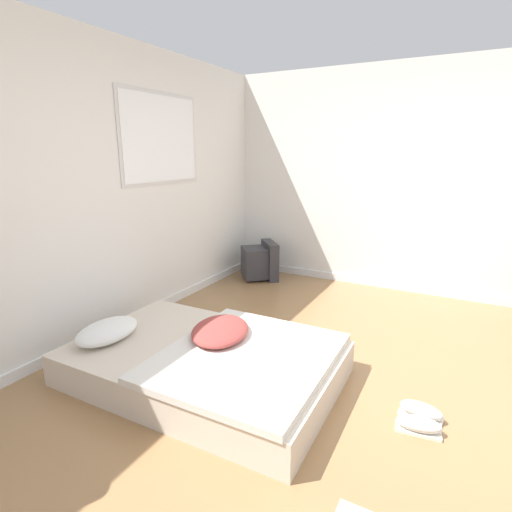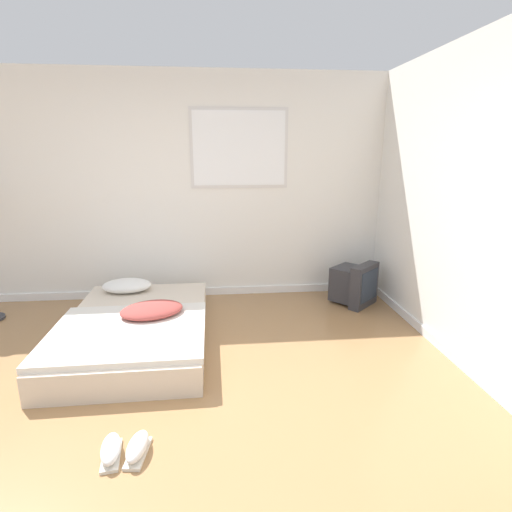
% 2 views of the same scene
% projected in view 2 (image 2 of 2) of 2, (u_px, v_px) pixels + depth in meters
% --- Properties ---
extents(ground_plane, '(20.00, 20.00, 0.00)m').
position_uv_depth(ground_plane, '(136.00, 437.00, 2.48)').
color(ground_plane, '#997047').
extents(wall_back, '(7.40, 0.08, 2.60)m').
position_uv_depth(wall_back, '(171.00, 190.00, 4.62)').
color(wall_back, white).
rests_on(wall_back, ground_plane).
extents(mattress_bed, '(1.28, 1.92, 0.38)m').
position_uv_depth(mattress_bed, '(136.00, 327.00, 3.68)').
color(mattress_bed, beige).
rests_on(mattress_bed, ground_plane).
extents(crt_tv, '(0.58, 0.58, 0.49)m').
position_uv_depth(crt_tv, '(354.00, 284.00, 4.61)').
color(crt_tv, '#333338').
rests_on(crt_tv, ground_plane).
extents(sneaker_pair, '(0.29, 0.28, 0.10)m').
position_uv_depth(sneaker_pair, '(124.00, 449.00, 2.31)').
color(sneaker_pair, silver).
rests_on(sneaker_pair, ground_plane).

